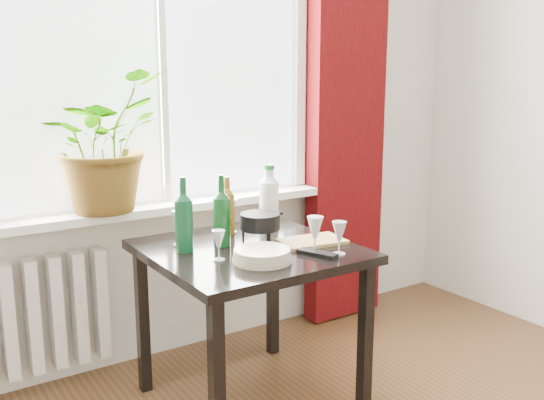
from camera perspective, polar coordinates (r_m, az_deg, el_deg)
window at (r=3.11m, az=-10.54°, el=13.76°), size 1.72×0.08×1.62m
windowsill at (r=3.11m, az=-9.50°, el=-0.58°), size 1.72×0.20×0.04m
curtain at (r=3.62m, az=7.03°, el=8.75°), size 0.50×0.12×2.56m
radiator at (r=3.06m, az=-22.59°, el=-10.29°), size 0.80×0.10×0.55m
table at (r=2.69m, az=-2.15°, el=-6.34°), size 0.85×0.85×0.74m
potted_plant at (r=2.94m, az=-15.70°, el=5.33°), size 0.78×0.77×0.66m
wine_bottle_left at (r=2.58m, az=-8.31°, el=-1.30°), size 0.08×0.08×0.33m
wine_bottle_right at (r=2.65m, az=-4.77°, el=-0.96°), size 0.08×0.08×0.32m
bottle_amber at (r=2.85m, az=-4.23°, el=-0.45°), size 0.08×0.08×0.28m
cleaning_bottle at (r=2.92m, az=-0.29°, el=0.36°), size 0.12×0.12×0.33m
wineglass_front_right at (r=2.54m, az=4.07°, el=-3.30°), size 0.08×0.08×0.16m
wineglass_far_right at (r=2.55m, az=6.34°, el=-3.56°), size 0.08×0.08×0.15m
wineglass_back_center at (r=2.88m, az=-3.97°, el=-1.47°), size 0.09×0.09×0.17m
wineglass_back_left at (r=2.69m, az=-8.70°, el=-2.60°), size 0.08×0.08×0.16m
wineglass_front_left at (r=2.46m, az=-5.04°, el=-4.26°), size 0.07×0.07×0.13m
plate_stack at (r=2.45m, az=-0.93°, el=-5.23°), size 0.25×0.25×0.05m
fondue_pot at (r=2.69m, az=-1.13°, el=-2.71°), size 0.24×0.22×0.14m
tv_remote at (r=2.54m, az=4.29°, el=-5.06°), size 0.11×0.18×0.02m
cutting_board at (r=2.73m, az=3.77°, el=-3.89°), size 0.31×0.22×0.02m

